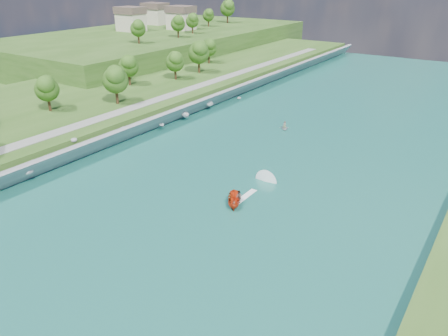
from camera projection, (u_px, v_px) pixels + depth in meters
The scene contains 10 objects.
ground at pixel (152, 241), 50.81m from camera, with size 260.00×260.00×0.00m, color #2D5119.
river_water at pixel (243, 179), 65.92m from camera, with size 55.00×240.00×0.10m, color #175848.
berm_west at pixel (38, 114), 90.71m from camera, with size 45.00×240.00×3.50m, color #2D5119.
ridge_west at pixel (161, 43), 162.89m from camera, with size 60.00×120.00×9.00m, color #2D5119.
riprap_bank at pixel (117, 137), 77.79m from camera, with size 3.91×236.00×4.05m.
riverside_path at pixel (94, 120), 81.05m from camera, with size 3.00×200.00×0.10m, color gray.
ridge_houses at pixel (156, 16), 166.20m from camera, with size 29.50×29.50×8.40m.
trees_ridge at pixel (198, 17), 161.70m from camera, with size 21.59×69.79×10.97m.
motorboat at pixel (240, 196), 59.34m from camera, with size 3.60×18.99×2.09m.
raft at pixel (284, 127), 86.83m from camera, with size 2.86×3.09×1.56m.
Camera 1 is at (30.86, -30.87, 28.64)m, focal length 35.00 mm.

